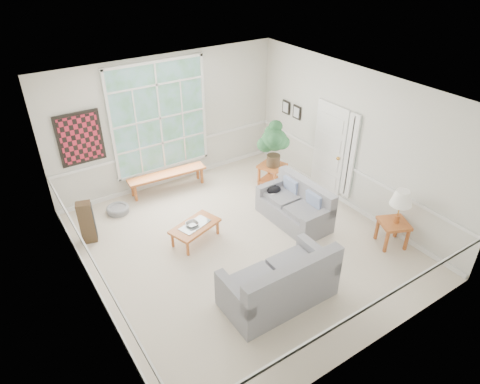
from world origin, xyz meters
name	(u,v)px	position (x,y,z in m)	size (l,w,h in m)	color
floor	(241,244)	(0.00, 0.00, -0.01)	(5.50, 6.00, 0.01)	beige
ceiling	(242,94)	(0.00, 0.00, 3.00)	(5.50, 6.00, 0.02)	white
wall_back	(168,122)	(0.00, 3.00, 1.50)	(5.50, 0.02, 3.00)	silver
wall_front	(374,276)	(0.00, -3.00, 1.50)	(5.50, 0.02, 3.00)	silver
wall_left	(84,229)	(-2.75, 0.00, 1.50)	(0.02, 6.00, 3.00)	silver
wall_right	(353,140)	(2.75, 0.00, 1.50)	(0.02, 6.00, 3.00)	silver
window_back	(160,118)	(-0.20, 2.96, 1.65)	(2.30, 0.08, 2.40)	white
entry_door	(329,150)	(2.71, 0.60, 1.05)	(0.08, 0.90, 2.10)	white
door_sidelight	(350,157)	(2.71, -0.03, 1.15)	(0.08, 0.26, 1.90)	white
wall_art	(80,139)	(-1.95, 2.95, 1.60)	(0.90, 0.06, 1.10)	maroon
wall_frame_near	(297,112)	(2.71, 1.75, 1.55)	(0.04, 0.26, 0.32)	black
wall_frame_far	(286,107)	(2.71, 2.15, 1.55)	(0.04, 0.26, 0.32)	black
loveseat_right	(294,204)	(1.33, 0.06, 0.42)	(0.81, 1.57, 0.85)	gray
loveseat_front	(278,276)	(-0.30, -1.52, 0.49)	(1.82, 0.94, 0.98)	gray
coffee_table	(195,233)	(-0.67, 0.60, 0.18)	(0.96, 0.53, 0.36)	#AF5725
pewter_bowl	(192,224)	(-0.72, 0.62, 0.39)	(0.29, 0.29, 0.07)	gray
window_bench	(168,181)	(-0.29, 2.65, 0.21)	(1.82, 0.35, 0.43)	#AF5725
end_table	(272,175)	(1.85, 1.48, 0.27)	(0.54, 0.54, 0.54)	#AF5725
houseplant	(274,145)	(1.83, 1.44, 1.07)	(0.62, 0.62, 1.07)	#26572F
side_table	(392,233)	(2.40, -1.58, 0.26)	(0.51, 0.51, 0.52)	#AF5725
table_lamp	(400,207)	(2.43, -1.60, 0.86)	(0.40, 0.40, 0.68)	white
pet_bed	(118,209)	(-1.61, 2.38, 0.07)	(0.48, 0.48, 0.14)	gray
floor_speaker	(87,222)	(-2.40, 1.73, 0.43)	(0.27, 0.21, 0.87)	#42301E
cat	(274,190)	(1.23, 0.61, 0.51)	(0.33, 0.23, 0.16)	black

